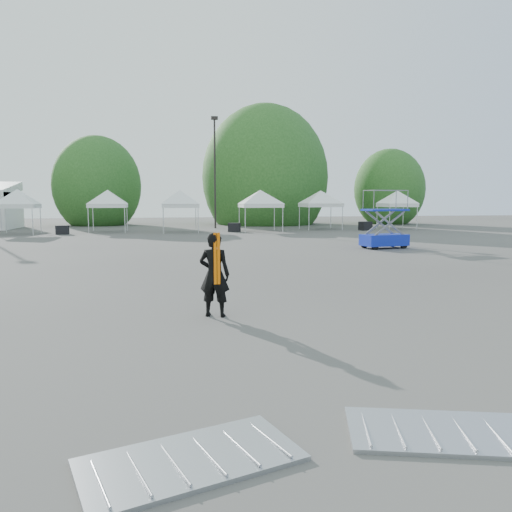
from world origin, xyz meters
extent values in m
plane|color=#474442|center=(0.00, 0.00, 0.00)|extent=(120.00, 120.00, 0.00)
cylinder|color=black|center=(3.00, 32.00, 4.75)|extent=(0.16, 0.16, 9.50)
cube|color=black|center=(3.00, 32.00, 9.65)|extent=(0.60, 0.25, 0.30)
cylinder|color=#382314|center=(-8.00, 40.00, 1.14)|extent=(0.36, 0.36, 2.27)
ellipsoid|color=#22511B|center=(-8.00, 40.00, 3.94)|extent=(4.16, 4.16, 4.78)
cylinder|color=#382314|center=(9.00, 39.00, 1.40)|extent=(0.36, 0.36, 2.80)
ellipsoid|color=#22511B|center=(9.00, 39.00, 4.85)|extent=(5.12, 5.12, 5.89)
cylinder|color=#382314|center=(22.00, 37.00, 1.05)|extent=(0.36, 0.36, 2.10)
ellipsoid|color=#22511B|center=(22.00, 37.00, 3.64)|extent=(3.84, 3.84, 4.42)
cylinder|color=silver|center=(-10.88, 25.80, 1.00)|extent=(0.06, 0.06, 2.00)
cylinder|color=silver|center=(-13.36, 28.29, 1.00)|extent=(0.06, 0.06, 2.00)
cylinder|color=silver|center=(-10.88, 28.29, 1.00)|extent=(0.06, 0.06, 2.00)
cube|color=white|center=(-12.12, 27.05, 2.08)|extent=(2.69, 2.69, 0.30)
pyramid|color=white|center=(-12.12, 27.05, 3.33)|extent=(3.80, 3.80, 1.10)
cylinder|color=silver|center=(-7.21, 27.19, 1.00)|extent=(0.06, 0.06, 2.00)
cylinder|color=silver|center=(-4.52, 27.19, 1.00)|extent=(0.06, 0.06, 2.00)
cylinder|color=silver|center=(-7.21, 29.89, 1.00)|extent=(0.06, 0.06, 2.00)
cylinder|color=silver|center=(-4.52, 29.89, 1.00)|extent=(0.06, 0.06, 2.00)
cube|color=white|center=(-5.87, 28.54, 2.08)|extent=(2.90, 2.90, 0.30)
pyramid|color=white|center=(-5.87, 28.54, 3.33)|extent=(4.10, 4.10, 1.10)
cylinder|color=silver|center=(-1.60, 25.75, 1.00)|extent=(0.06, 0.06, 2.00)
cylinder|color=silver|center=(1.02, 25.75, 1.00)|extent=(0.06, 0.06, 2.00)
cylinder|color=silver|center=(-1.60, 28.37, 1.00)|extent=(0.06, 0.06, 2.00)
cylinder|color=silver|center=(1.02, 28.37, 1.00)|extent=(0.06, 0.06, 2.00)
cube|color=white|center=(-0.29, 27.06, 2.08)|extent=(2.82, 2.82, 0.30)
pyramid|color=white|center=(-0.29, 27.06, 3.33)|extent=(3.98, 3.98, 1.10)
cylinder|color=silver|center=(4.62, 25.53, 1.00)|extent=(0.06, 0.06, 2.00)
cylinder|color=silver|center=(7.61, 25.53, 1.00)|extent=(0.06, 0.06, 2.00)
cylinder|color=silver|center=(4.62, 28.52, 1.00)|extent=(0.06, 0.06, 2.00)
cylinder|color=silver|center=(7.61, 28.52, 1.00)|extent=(0.06, 0.06, 2.00)
cube|color=white|center=(6.12, 27.02, 2.08)|extent=(3.19, 3.19, 0.30)
pyramid|color=white|center=(6.12, 27.02, 3.33)|extent=(4.51, 4.51, 1.10)
cylinder|color=silver|center=(10.25, 27.17, 1.00)|extent=(0.06, 0.06, 2.00)
cylinder|color=silver|center=(13.16, 27.17, 1.00)|extent=(0.06, 0.06, 2.00)
cylinder|color=silver|center=(10.25, 30.09, 1.00)|extent=(0.06, 0.06, 2.00)
cylinder|color=silver|center=(13.16, 30.09, 1.00)|extent=(0.06, 0.06, 2.00)
cube|color=white|center=(11.70, 28.63, 2.08)|extent=(3.12, 3.12, 0.30)
pyramid|color=white|center=(11.70, 28.63, 3.33)|extent=(4.41, 4.41, 1.10)
cylinder|color=silver|center=(17.07, 26.49, 1.00)|extent=(0.06, 0.06, 2.00)
cylinder|color=silver|center=(19.58, 26.49, 1.00)|extent=(0.06, 0.06, 2.00)
cylinder|color=silver|center=(17.07, 29.00, 1.00)|extent=(0.06, 0.06, 2.00)
cylinder|color=silver|center=(19.58, 29.00, 1.00)|extent=(0.06, 0.06, 2.00)
cube|color=white|center=(18.32, 27.74, 2.08)|extent=(2.70, 2.70, 0.30)
pyramid|color=white|center=(18.32, 27.74, 3.33)|extent=(3.82, 3.82, 1.10)
imported|color=black|center=(-0.65, -1.72, 0.94)|extent=(0.80, 0.66, 1.87)
cube|color=#FF6C05|center=(-0.65, -1.91, 1.31)|extent=(0.15, 0.02, 1.12)
cube|color=#0D2BAF|center=(9.81, 12.02, 0.44)|extent=(2.54, 1.57, 0.59)
cube|color=#0D2BAF|center=(9.81, 12.02, 2.03)|extent=(2.43, 1.51, 0.10)
cylinder|color=black|center=(9.02, 11.39, 0.18)|extent=(0.38, 0.21, 0.36)
cylinder|color=black|center=(10.77, 11.69, 0.18)|extent=(0.38, 0.21, 0.36)
cylinder|color=black|center=(8.85, 12.36, 0.18)|extent=(0.38, 0.21, 0.36)
cylinder|color=black|center=(10.60, 12.66, 0.18)|extent=(0.38, 0.21, 0.36)
cube|color=#A8AAB0|center=(-1.54, -7.84, 0.02)|extent=(2.36, 1.66, 0.05)
cube|color=#A8AAB0|center=(1.26, -7.78, 0.02)|extent=(2.33, 1.61, 0.05)
cube|color=black|center=(-8.96, 26.32, 0.34)|extent=(0.87, 0.68, 0.67)
cube|color=black|center=(3.97, 26.84, 0.35)|extent=(1.09, 0.96, 0.71)
cube|color=black|center=(15.03, 26.74, 0.36)|extent=(1.12, 0.98, 0.73)
camera|label=1|loc=(-1.78, -12.53, 2.58)|focal=35.00mm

